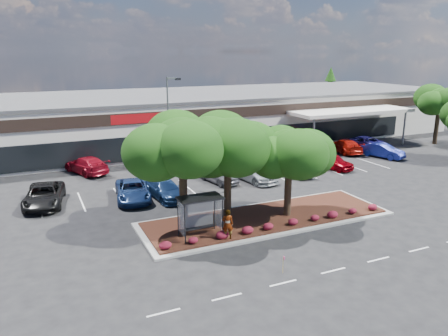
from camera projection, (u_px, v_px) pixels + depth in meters
name	position (u px, v px, depth m)	size (l,w,h in m)	color
ground	(324.00, 236.00, 28.28)	(160.00, 160.00, 0.00)	black
retail_store	(167.00, 118.00, 57.31)	(80.40, 25.20, 6.25)	white
landscape_island	(267.00, 218.00, 30.96)	(18.00, 6.00, 0.26)	#9E9E99
lane_markings	(248.00, 191.00, 37.39)	(33.12, 20.06, 0.01)	silver
shrub_row	(282.00, 223.00, 29.02)	(17.00, 0.80, 0.50)	maroon
bus_shelter	(199.00, 205.00, 27.28)	(2.75, 1.55, 2.59)	black
island_tree_west	(183.00, 170.00, 27.95)	(7.20, 7.20, 7.89)	#143C0C
island_tree_mid	(228.00, 166.00, 30.04)	(6.60, 6.60, 7.32)	#143C0C
island_tree_east	(289.00, 171.00, 30.42)	(5.80, 5.80, 6.50)	#143C0C
tree_east_far	(438.00, 115.00, 55.51)	(6.40, 6.40, 7.62)	#143C0C
conifer_north_east	(330.00, 92.00, 79.40)	(3.96, 3.96, 9.00)	#143C0C
person_waiting	(228.00, 224.00, 27.01)	(0.71, 0.46, 1.93)	#594C47
light_pole	(170.00, 139.00, 37.63)	(1.43, 0.50, 9.55)	#9E9E99
survey_stake	(283.00, 262.00, 23.39)	(0.07, 0.14, 0.98)	tan
car_0	(44.00, 195.00, 33.75)	(2.70, 5.85, 1.63)	black
car_1	(133.00, 190.00, 35.03)	(2.57, 5.58, 1.55)	navy
car_2	(165.00, 189.00, 35.44)	(2.09, 5.14, 1.49)	navy
car_3	(218.00, 174.00, 39.79)	(1.87, 4.65, 1.58)	#5B5B62
car_4	(253.00, 171.00, 40.39)	(2.34, 5.77, 1.67)	#99A0A4
car_5	(298.00, 166.00, 42.29)	(1.68, 4.81, 1.58)	silver
car_6	(288.00, 163.00, 43.78)	(2.54, 5.51, 1.53)	#880C01
car_7	(332.00, 161.00, 44.31)	(1.85, 4.60, 1.57)	#790007
car_8	(383.00, 151.00, 49.00)	(1.66, 4.77, 1.57)	navy
car_9	(86.00, 165.00, 42.70)	(2.32, 5.70, 1.65)	maroon
car_10	(163.00, 163.00, 43.76)	(1.59, 4.57, 1.51)	#505158
car_11	(155.00, 161.00, 44.27)	(1.94, 4.83, 1.65)	slate
car_12	(229.00, 157.00, 46.40)	(1.73, 4.30, 1.47)	navy
car_13	(239.00, 151.00, 48.59)	(1.82, 5.22, 1.72)	black
car_14	(273.00, 153.00, 48.41)	(2.29, 4.97, 1.38)	maroon
car_15	(310.00, 154.00, 47.97)	(1.44, 4.14, 1.36)	black
car_16	(344.00, 146.00, 51.37)	(2.23, 5.47, 1.59)	#A11208
car_17	(361.00, 142.00, 53.67)	(2.58, 5.60, 1.56)	navy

